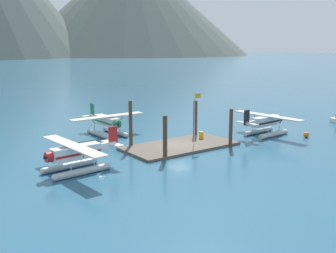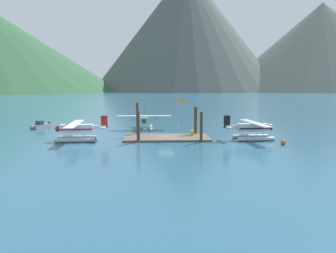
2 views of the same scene
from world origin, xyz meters
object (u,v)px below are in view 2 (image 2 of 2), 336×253
seaplane_cream_bow_left (144,121)px  seaplane_silver_stbd_aft (253,130)px  flagpole (179,113)px  fuel_drum (192,133)px  seaplane_white_port_aft (76,131)px  mooring_buoy (283,142)px  boat_grey_open_west (40,126)px

seaplane_cream_bow_left → seaplane_silver_stbd_aft: bearing=-35.9°
flagpole → seaplane_silver_stbd_aft: bearing=-6.0°
fuel_drum → seaplane_silver_stbd_aft: size_ratio=0.08×
flagpole → seaplane_white_port_aft: (-15.68, -1.10, -2.55)m
seaplane_silver_stbd_aft → seaplane_cream_bow_left: bearing=144.1°
mooring_buoy → boat_grey_open_west: bearing=155.1°
flagpole → seaplane_silver_stbd_aft: 11.78m
seaplane_cream_bow_left → mooring_buoy: bearing=-39.2°
flagpole → mooring_buoy: 15.96m
fuel_drum → seaplane_white_port_aft: 18.19m
fuel_drum → seaplane_silver_stbd_aft: 9.56m
flagpole → seaplane_cream_bow_left: bearing=117.3°
flagpole → boat_grey_open_west: size_ratio=1.34×
seaplane_white_port_aft → seaplane_silver_stbd_aft: bearing=-0.2°
mooring_buoy → flagpole: bearing=159.9°
seaplane_white_port_aft → seaplane_silver_stbd_aft: size_ratio=1.00×
fuel_drum → mooring_buoy: bearing=-29.2°
fuel_drum → seaplane_white_port_aft: size_ratio=0.08×
seaplane_cream_bow_left → seaplane_white_port_aft: same height
flagpole → seaplane_cream_bow_left: 12.98m
fuel_drum → seaplane_cream_bow_left: size_ratio=0.08×
mooring_buoy → seaplane_cream_bow_left: seaplane_cream_bow_left is taller
seaplane_white_port_aft → flagpole: bearing=4.0°
fuel_drum → seaplane_white_port_aft: bearing=-171.8°
fuel_drum → seaplane_cream_bow_left: seaplane_cream_bow_left is taller
seaplane_white_port_aft → boat_grey_open_west: seaplane_white_port_aft is taller
seaplane_silver_stbd_aft → boat_grey_open_west: size_ratio=2.28×
mooring_buoy → boat_grey_open_west: boat_grey_open_west is taller
flagpole → seaplane_cream_bow_left: size_ratio=0.59×
fuel_drum → seaplane_silver_stbd_aft: bearing=-16.6°
seaplane_silver_stbd_aft → seaplane_white_port_aft: bearing=179.8°
flagpole → boat_grey_open_west: (-26.49, 13.75, -3.64)m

